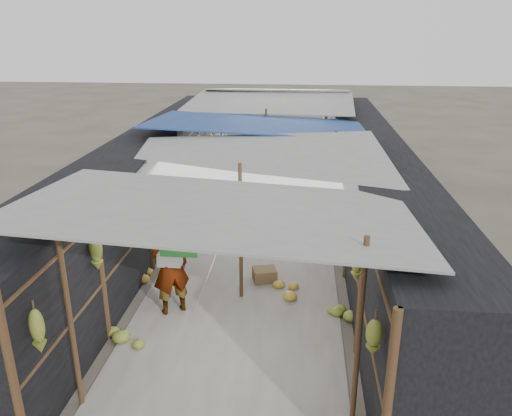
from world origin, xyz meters
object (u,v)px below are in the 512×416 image
(crate_near, at_px, (304,235))
(vendor_seated, at_px, (325,198))
(shopper_blue, at_px, (251,196))
(vendor_elderly, at_px, (170,267))
(black_basin, at_px, (321,226))

(crate_near, distance_m, vendor_seated, 1.87)
(shopper_blue, bearing_deg, vendor_elderly, -95.93)
(vendor_elderly, xyz_separation_m, vendor_seated, (2.85, 5.14, -0.40))
(crate_near, relative_size, black_basin, 0.82)
(crate_near, relative_size, vendor_elderly, 0.29)
(crate_near, xyz_separation_m, vendor_seated, (0.54, 1.75, 0.34))
(black_basin, height_order, shopper_blue, shopper_blue)
(vendor_elderly, bearing_deg, vendor_seated, -151.71)
(shopper_blue, bearing_deg, black_basin, 17.98)
(vendor_elderly, distance_m, vendor_seated, 5.89)
(crate_near, bearing_deg, black_basin, 85.42)
(vendor_seated, bearing_deg, shopper_blue, -71.61)
(crate_near, height_order, vendor_elderly, vendor_elderly)
(black_basin, xyz_separation_m, shopper_blue, (-1.72, -0.29, 0.82))
(vendor_elderly, xyz_separation_m, shopper_blue, (1.00, 3.87, 0.02))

